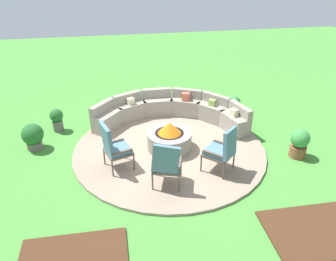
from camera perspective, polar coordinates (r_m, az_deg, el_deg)
name	(u,v)px	position (r m, az deg, el deg)	size (l,w,h in m)	color
ground_plane	(169,150)	(8.59, 0.22, -3.27)	(24.00, 24.00, 0.00)	#478C38
patio_circle	(169,149)	(8.57, 0.22, -3.10)	(4.71, 4.71, 0.06)	gray
mulch_bed_right	(316,231)	(6.95, 23.25, -15.08)	(1.77, 1.31, 0.04)	#472B19
fire_pit	(169,138)	(8.41, 0.23, -1.33)	(1.08, 1.08, 0.71)	gray
curved_stone_bench	(172,111)	(9.70, 0.59, 3.24)	(4.12, 2.09, 0.74)	gray
lounge_chair_front_left	(114,146)	(7.63, -8.96, -2.57)	(0.72, 0.70, 1.14)	brown
lounge_chair_front_right	(167,163)	(7.02, -0.25, -5.47)	(0.71, 0.69, 1.09)	brown
lounge_chair_back_left	(223,149)	(7.56, 9.01, -3.09)	(0.81, 0.84, 1.09)	brown
potted_plant_0	(299,143)	(8.73, 20.90, -1.87)	(0.45, 0.45, 0.72)	brown
potted_plant_1	(33,136)	(9.10, -21.45, -0.85)	(0.53, 0.53, 0.67)	#605B56
potted_plant_2	(57,119)	(9.76, -17.89, 1.83)	(0.35, 0.35, 0.64)	#605B56
potted_plant_3	(233,104)	(10.34, 10.76, 4.29)	(0.40, 0.40, 0.61)	#A89E8E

